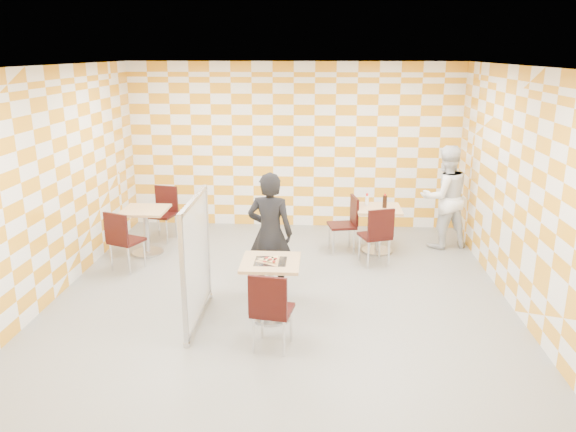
% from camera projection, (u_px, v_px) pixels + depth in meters
% --- Properties ---
extents(room_shell, '(7.00, 7.00, 7.00)m').
position_uv_depth(room_shell, '(282.00, 183.00, 7.39)').
color(room_shell, gray).
rests_on(room_shell, ground).
extents(main_table, '(0.70, 0.70, 0.75)m').
position_uv_depth(main_table, '(271.00, 280.00, 6.80)').
color(main_table, tan).
rests_on(main_table, ground).
extents(second_table, '(0.70, 0.70, 0.75)m').
position_uv_depth(second_table, '(378.00, 222.00, 9.09)').
color(second_table, tan).
rests_on(second_table, ground).
extents(empty_table, '(0.70, 0.70, 0.75)m').
position_uv_depth(empty_table, '(146.00, 224.00, 9.00)').
color(empty_table, tan).
rests_on(empty_table, ground).
extents(chair_main_front, '(0.49, 0.49, 0.92)m').
position_uv_depth(chair_main_front, '(270.00, 306.00, 6.01)').
color(chair_main_front, black).
rests_on(chair_main_front, ground).
extents(chair_second_front, '(0.54, 0.55, 0.92)m').
position_uv_depth(chair_second_front, '(377.00, 232.00, 8.47)').
color(chair_second_front, black).
rests_on(chair_second_front, ground).
extents(chair_second_side, '(0.50, 0.50, 0.92)m').
position_uv_depth(chair_second_side, '(348.00, 220.00, 9.08)').
color(chair_second_side, black).
rests_on(chair_second_side, ground).
extents(chair_empty_near, '(0.55, 0.56, 0.92)m').
position_uv_depth(chair_empty_near, '(122.00, 237.00, 8.26)').
color(chair_empty_near, black).
rests_on(chair_empty_near, ground).
extents(chair_empty_far, '(0.50, 0.51, 0.92)m').
position_uv_depth(chair_empty_far, '(164.00, 209.00, 9.73)').
color(chair_empty_far, black).
rests_on(chair_empty_far, ground).
extents(partition, '(0.08, 1.38, 1.55)m').
position_uv_depth(partition, '(196.00, 260.00, 6.66)').
color(partition, white).
rests_on(partition, ground).
extents(man_dark, '(0.65, 0.47, 1.67)m').
position_uv_depth(man_dark, '(270.00, 233.00, 7.47)').
color(man_dark, black).
rests_on(man_dark, ground).
extents(man_white, '(0.98, 0.86, 1.72)m').
position_uv_depth(man_white, '(445.00, 197.00, 9.24)').
color(man_white, white).
rests_on(man_white, ground).
extents(pizza_on_foil, '(0.40, 0.40, 0.04)m').
position_uv_depth(pizza_on_foil, '(270.00, 260.00, 6.71)').
color(pizza_on_foil, silver).
rests_on(pizza_on_foil, main_table).
extents(sport_bottle, '(0.06, 0.06, 0.20)m').
position_uv_depth(sport_bottle, '(367.00, 200.00, 9.13)').
color(sport_bottle, white).
rests_on(sport_bottle, second_table).
extents(soda_bottle, '(0.07, 0.07, 0.23)m').
position_uv_depth(soda_bottle, '(385.00, 201.00, 8.99)').
color(soda_bottle, black).
rests_on(soda_bottle, second_table).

